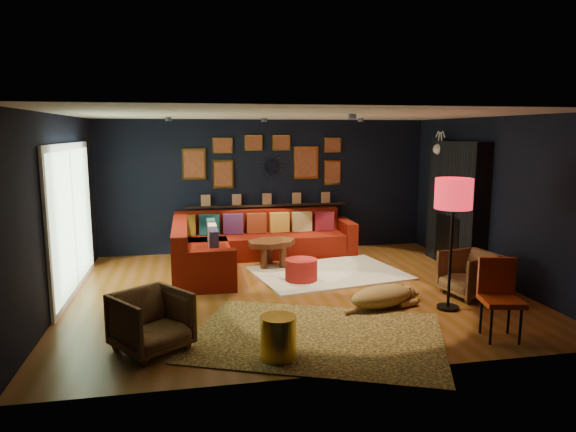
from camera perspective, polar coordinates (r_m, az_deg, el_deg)
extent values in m
plane|color=brown|center=(7.81, 0.70, -8.26)|extent=(6.50, 6.50, 0.00)
plane|color=black|center=(10.21, -2.43, 3.36)|extent=(6.50, 0.00, 6.50)
plane|color=black|center=(4.90, 7.30, -3.22)|extent=(6.50, 0.00, 6.50)
plane|color=black|center=(7.57, -24.15, 0.46)|extent=(0.00, 5.50, 5.50)
plane|color=black|center=(8.78, 21.98, 1.71)|extent=(0.00, 5.50, 5.50)
plane|color=beige|center=(7.45, 0.74, 11.17)|extent=(6.50, 6.50, 0.00)
cube|color=maroon|center=(9.87, -3.10, -3.27)|extent=(3.20, 0.95, 0.42)
cube|color=maroon|center=(10.13, -3.40, -0.53)|extent=(3.20, 0.24, 0.46)
cube|color=maroon|center=(10.21, 6.39, -2.26)|extent=(0.22, 0.95, 0.64)
cube|color=maroon|center=(8.71, -9.46, -5.09)|extent=(0.95, 2.20, 0.42)
cube|color=maroon|center=(8.62, -11.90, -2.46)|extent=(0.24, 2.20, 0.46)
cube|color=maroon|center=(7.72, -9.26, -6.12)|extent=(0.95, 0.22, 0.64)
cube|color=#A77F23|center=(9.85, -11.34, -1.04)|extent=(0.38, 0.14, 0.38)
cube|color=#164B59|center=(9.85, -8.73, -0.96)|extent=(0.38, 0.14, 0.38)
cube|color=#54275C|center=(9.88, -6.12, -0.87)|extent=(0.38, 0.14, 0.38)
cube|color=maroon|center=(9.93, -3.53, -0.79)|extent=(0.38, 0.14, 0.38)
cube|color=gold|center=(9.99, -0.97, -0.70)|extent=(0.38, 0.14, 0.38)
cube|color=tan|center=(10.08, 1.55, -0.62)|extent=(0.38, 0.14, 0.38)
cube|color=maroon|center=(10.19, 4.02, -0.53)|extent=(0.38, 0.14, 0.38)
cube|color=#214D4E|center=(9.31, -8.55, -1.55)|extent=(0.14, 0.38, 0.38)
cube|color=beige|center=(8.82, -8.40, -2.15)|extent=(0.14, 0.38, 0.38)
cube|color=#2C2D4A|center=(8.33, -8.24, -2.82)|extent=(0.14, 0.38, 0.38)
cube|color=black|center=(10.19, -2.36, 1.19)|extent=(3.20, 0.12, 0.04)
cube|color=gold|center=(10.03, -10.40, 5.68)|extent=(0.45, 0.03, 0.60)
cube|color=#9F512A|center=(10.01, -10.40, 5.68)|extent=(0.38, 0.01, 0.51)
cube|color=gold|center=(10.07, -7.22, 4.63)|extent=(0.40, 0.03, 0.55)
cube|color=#9F512A|center=(10.05, -7.22, 4.63)|extent=(0.34, 0.01, 0.47)
cube|color=gold|center=(10.04, -7.29, 7.76)|extent=(0.38, 0.03, 0.30)
cube|color=#9F512A|center=(10.02, -7.28, 7.76)|extent=(0.32, 0.01, 0.25)
cube|color=gold|center=(10.29, 2.00, 5.92)|extent=(0.50, 0.03, 0.65)
cube|color=#9F512A|center=(10.28, 2.03, 5.91)|extent=(0.42, 0.01, 0.55)
cube|color=gold|center=(10.45, 4.95, 4.84)|extent=(0.35, 0.03, 0.50)
cube|color=#9F512A|center=(10.43, 4.98, 4.83)|extent=(0.30, 0.01, 0.42)
cube|color=gold|center=(10.42, 4.99, 7.86)|extent=(0.35, 0.03, 0.30)
cube|color=#9F512A|center=(10.40, 5.02, 7.85)|extent=(0.30, 0.01, 0.25)
cube|color=gold|center=(10.09, -3.86, 8.11)|extent=(0.35, 0.03, 0.30)
cube|color=#9F512A|center=(10.08, -3.85, 8.11)|extent=(0.30, 0.01, 0.25)
cube|color=gold|center=(10.18, -0.75, 8.14)|extent=(0.35, 0.03, 0.30)
cube|color=#9F512A|center=(10.16, -0.74, 8.14)|extent=(0.30, 0.01, 0.25)
cylinder|color=silver|center=(10.16, -1.86, 5.59)|extent=(0.28, 0.03, 0.28)
cone|color=gold|center=(10.20, -0.64, 5.61)|extent=(0.03, 0.16, 0.03)
cone|color=gold|center=(10.19, -0.73, 6.08)|extent=(0.04, 0.16, 0.04)
cone|color=gold|center=(10.18, -1.00, 6.48)|extent=(0.04, 0.16, 0.04)
cone|color=gold|center=(10.16, -1.40, 6.74)|extent=(0.04, 0.16, 0.04)
cone|color=gold|center=(10.15, -1.87, 6.83)|extent=(0.03, 0.16, 0.03)
cone|color=gold|center=(10.14, -2.34, 6.73)|extent=(0.04, 0.16, 0.04)
cone|color=gold|center=(10.13, -2.74, 6.46)|extent=(0.04, 0.16, 0.04)
cone|color=gold|center=(10.13, -3.01, 6.05)|extent=(0.04, 0.16, 0.04)
cone|color=gold|center=(10.13, -3.10, 5.57)|extent=(0.03, 0.16, 0.03)
cone|color=gold|center=(10.14, -3.00, 5.10)|extent=(0.04, 0.16, 0.04)
cone|color=gold|center=(10.15, -2.73, 4.70)|extent=(0.04, 0.16, 0.04)
cone|color=gold|center=(10.16, -2.33, 4.44)|extent=(0.04, 0.16, 0.04)
cone|color=gold|center=(10.18, -1.86, 4.36)|extent=(0.03, 0.16, 0.03)
cone|color=gold|center=(10.19, -1.39, 4.46)|extent=(0.04, 0.16, 0.04)
cone|color=gold|center=(10.20, -0.99, 4.73)|extent=(0.04, 0.16, 0.04)
cone|color=gold|center=(10.20, -0.73, 5.14)|extent=(0.04, 0.16, 0.04)
cube|color=black|center=(9.49, 18.21, 1.22)|extent=(0.30, 1.60, 2.20)
cube|color=black|center=(9.57, 17.70, -2.64)|extent=(0.20, 0.80, 0.90)
cone|color=white|center=(9.89, 17.53, 7.10)|extent=(0.35, 0.28, 0.28)
sphere|color=white|center=(9.79, 16.39, 7.13)|extent=(0.20, 0.20, 0.20)
cylinder|color=white|center=(9.74, 16.71, 8.11)|extent=(0.02, 0.10, 0.28)
cylinder|color=white|center=(9.85, 16.38, 8.14)|extent=(0.02, 0.10, 0.28)
cube|color=white|center=(8.17, -22.92, -0.29)|extent=(0.04, 2.80, 2.20)
cube|color=#A2C899|center=(8.16, -22.75, -0.28)|extent=(0.01, 2.60, 2.00)
cube|color=white|center=(8.16, -22.71, -0.28)|extent=(0.02, 0.06, 2.00)
cylinder|color=black|center=(8.50, -13.16, 10.44)|extent=(0.10, 0.10, 0.06)
cylinder|color=black|center=(8.99, -2.65, 10.59)|extent=(0.10, 0.10, 0.06)
cylinder|color=black|center=(8.98, 8.06, 10.51)|extent=(0.10, 0.10, 0.06)
cylinder|color=black|center=(6.83, 7.17, 10.94)|extent=(0.10, 0.10, 0.06)
cube|color=silver|center=(8.70, 4.51, -6.34)|extent=(2.67, 2.16, 0.03)
cube|color=#BC9547|center=(6.14, 3.26, -13.21)|extent=(3.42, 2.97, 0.02)
cylinder|color=#5B311C|center=(8.87, -2.74, -4.70)|extent=(0.11, 0.11, 0.36)
cylinder|color=#5B311C|center=(8.92, -0.58, -4.60)|extent=(0.11, 0.11, 0.36)
cylinder|color=#5B311C|center=(9.27, -2.06, -4.07)|extent=(0.11, 0.11, 0.36)
cylinder|color=maroon|center=(8.19, 1.48, -5.98)|extent=(0.51, 0.51, 0.34)
imported|color=#B57A44|center=(5.85, -14.96, -10.94)|extent=(0.96, 0.95, 0.73)
imported|color=#B57A44|center=(7.91, 19.63, -5.88)|extent=(0.77, 0.80, 0.72)
cylinder|color=gold|center=(5.50, -1.08, -13.39)|extent=(0.38, 0.38, 0.47)
cylinder|color=black|center=(6.28, 21.64, -11.20)|extent=(0.03, 0.03, 0.45)
cylinder|color=black|center=(6.40, 24.41, -11.00)|extent=(0.03, 0.03, 0.45)
cylinder|color=black|center=(6.57, 20.65, -10.24)|extent=(0.03, 0.03, 0.45)
cylinder|color=black|center=(6.68, 23.32, -10.08)|extent=(0.03, 0.03, 0.45)
cube|color=red|center=(6.41, 22.63, -8.71)|extent=(0.51, 0.51, 0.06)
cube|color=red|center=(6.51, 22.18, -6.15)|extent=(0.43, 0.14, 0.43)
cylinder|color=black|center=(7.35, 17.33, -9.67)|extent=(0.30, 0.30, 0.04)
cylinder|color=black|center=(7.15, 17.61, -4.10)|extent=(0.04, 0.04, 1.43)
cylinder|color=red|center=(7.02, 17.94, 2.38)|extent=(0.49, 0.49, 0.40)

